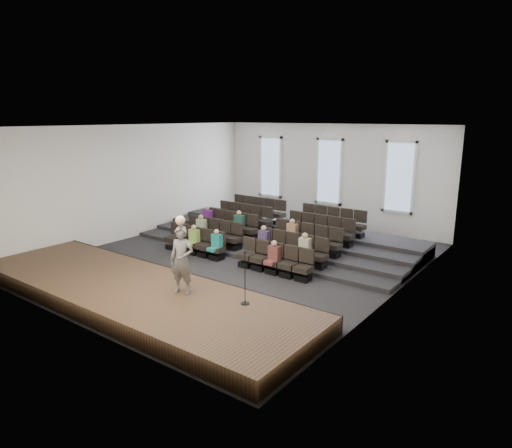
# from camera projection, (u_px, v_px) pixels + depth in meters

# --- Properties ---
(ground) EXTENTS (14.00, 14.00, 0.00)m
(ground) POSITION_uv_depth(u_px,v_px,m) (241.00, 259.00, 17.51)
(ground) COLOR black
(ground) RESTS_ON ground
(ceiling) EXTENTS (12.00, 14.00, 0.02)m
(ceiling) POSITION_uv_depth(u_px,v_px,m) (240.00, 126.00, 16.35)
(ceiling) COLOR white
(ceiling) RESTS_ON ground
(wall_back) EXTENTS (12.00, 0.04, 5.00)m
(wall_back) POSITION_uv_depth(u_px,v_px,m) (330.00, 176.00, 22.41)
(wall_back) COLOR white
(wall_back) RESTS_ON ground
(wall_front) EXTENTS (12.00, 0.04, 5.00)m
(wall_front) POSITION_uv_depth(u_px,v_px,m) (66.00, 233.00, 11.46)
(wall_front) COLOR white
(wall_front) RESTS_ON ground
(wall_left) EXTENTS (0.04, 14.00, 5.00)m
(wall_left) POSITION_uv_depth(u_px,v_px,m) (136.00, 181.00, 20.44)
(wall_left) COLOR white
(wall_left) RESTS_ON ground
(wall_right) EXTENTS (0.04, 14.00, 5.00)m
(wall_right) POSITION_uv_depth(u_px,v_px,m) (400.00, 216.00, 13.43)
(wall_right) COLOR white
(wall_right) RESTS_ON ground
(stage) EXTENTS (11.80, 3.60, 0.50)m
(stage) POSITION_uv_depth(u_px,v_px,m) (134.00, 293.00, 13.48)
(stage) COLOR #472F1E
(stage) RESTS_ON ground
(stage_lip) EXTENTS (11.80, 0.06, 0.52)m
(stage_lip) POSITION_uv_depth(u_px,v_px,m) (177.00, 277.00, 14.86)
(stage_lip) COLOR black
(stage_lip) RESTS_ON ground
(risers) EXTENTS (11.80, 4.80, 0.60)m
(risers) POSITION_uv_depth(u_px,v_px,m) (286.00, 237.00, 19.94)
(risers) COLOR black
(risers) RESTS_ON ground
(seating_rows) EXTENTS (6.80, 4.70, 1.67)m
(seating_rows) POSITION_uv_depth(u_px,v_px,m) (265.00, 234.00, 18.56)
(seating_rows) COLOR black
(seating_rows) RESTS_ON ground
(windows) EXTENTS (8.44, 0.10, 3.24)m
(windows) POSITION_uv_depth(u_px,v_px,m) (329.00, 172.00, 22.31)
(windows) COLOR white
(windows) RESTS_ON wall_back
(audience) EXTENTS (6.05, 2.64, 1.10)m
(audience) POSITION_uv_depth(u_px,v_px,m) (241.00, 234.00, 17.88)
(audience) COLOR #8DBD4B
(audience) RESTS_ON seating_rows
(speaker) EXTENTS (0.81, 0.66, 1.93)m
(speaker) POSITION_uv_depth(u_px,v_px,m) (182.00, 260.00, 12.66)
(speaker) COLOR #595754
(speaker) RESTS_ON stage
(mic_stand) EXTENTS (0.24, 0.24, 1.46)m
(mic_stand) POSITION_uv_depth(u_px,v_px,m) (245.00, 288.00, 12.02)
(mic_stand) COLOR black
(mic_stand) RESTS_ON stage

